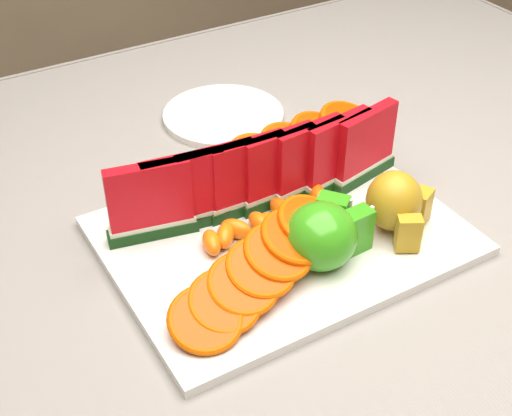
{
  "coord_description": "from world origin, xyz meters",
  "views": [
    {
      "loc": [
        -0.34,
        -0.61,
        1.3
      ],
      "look_at": [
        -0.02,
        -0.06,
        0.81
      ],
      "focal_mm": 50.0,
      "sensor_mm": 36.0,
      "label": 1
    }
  ],
  "objects_px": {
    "side_plate": "(223,115)",
    "apple_cluster": "(325,234)",
    "platter": "(282,236)",
    "pear_cluster": "(396,203)"
  },
  "relations": [
    {
      "from": "side_plate",
      "to": "apple_cluster",
      "type": "bearing_deg",
      "value": -99.78
    },
    {
      "from": "apple_cluster",
      "to": "side_plate",
      "type": "bearing_deg",
      "value": 80.22
    },
    {
      "from": "pear_cluster",
      "to": "side_plate",
      "type": "relative_size",
      "value": 0.49
    },
    {
      "from": "platter",
      "to": "pear_cluster",
      "type": "bearing_deg",
      "value": -28.04
    },
    {
      "from": "apple_cluster",
      "to": "side_plate",
      "type": "distance_m",
      "value": 0.35
    },
    {
      "from": "pear_cluster",
      "to": "side_plate",
      "type": "bearing_deg",
      "value": 96.53
    },
    {
      "from": "apple_cluster",
      "to": "pear_cluster",
      "type": "bearing_deg",
      "value": -0.79
    },
    {
      "from": "platter",
      "to": "apple_cluster",
      "type": "height_order",
      "value": "apple_cluster"
    },
    {
      "from": "platter",
      "to": "side_plate",
      "type": "distance_m",
      "value": 0.29
    },
    {
      "from": "platter",
      "to": "apple_cluster",
      "type": "bearing_deg",
      "value": -74.82
    }
  ]
}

